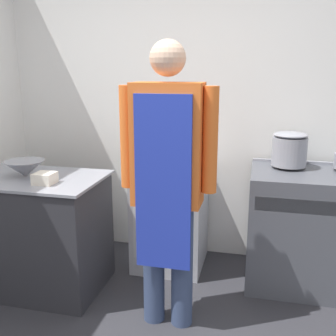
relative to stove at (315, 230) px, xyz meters
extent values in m
cube|color=white|center=(-1.06, 0.39, 0.90)|extent=(8.00, 0.05, 2.70)
cube|color=#2D2D33|center=(-2.08, -0.51, -0.02)|extent=(1.04, 0.64, 0.86)
cube|color=gray|center=(-2.08, -0.51, 0.42)|extent=(1.08, 0.67, 0.02)
cube|color=#4C4F56|center=(0.00, 0.00, 0.00)|extent=(1.00, 0.64, 0.90)
cube|color=gray|center=(0.00, -0.30, 0.29)|extent=(0.92, 0.03, 0.10)
cube|color=gray|center=(0.00, 0.30, 0.46)|extent=(1.00, 0.03, 0.02)
cube|color=silver|center=(-1.15, 0.07, -0.04)|extent=(0.56, 0.57, 0.82)
cube|color=silver|center=(-1.15, -0.21, 0.00)|extent=(0.48, 0.02, 0.57)
cylinder|color=#38476B|center=(-1.08, -0.72, -0.03)|extent=(0.14, 0.14, 0.83)
cylinder|color=#38476B|center=(-0.89, -0.72, -0.03)|extent=(0.14, 0.14, 0.83)
cube|color=orange|center=(-0.99, -0.72, 0.75)|extent=(0.42, 0.22, 0.74)
cube|color=#2338B2|center=(-0.99, -0.84, 0.53)|extent=(0.34, 0.02, 1.05)
cylinder|color=orange|center=(-1.24, -0.72, 0.79)|extent=(0.09, 0.09, 0.63)
cylinder|color=orange|center=(-0.73, -0.72, 0.79)|extent=(0.09, 0.09, 0.63)
sphere|color=beige|center=(-0.99, -0.72, 1.25)|extent=(0.21, 0.21, 0.21)
cone|color=gray|center=(-2.11, -0.51, 0.48)|extent=(0.29, 0.29, 0.12)
cube|color=silver|center=(-1.87, -0.64, 0.46)|extent=(0.14, 0.14, 0.08)
cylinder|color=gray|center=(-0.22, 0.11, 0.58)|extent=(0.26, 0.26, 0.22)
ellipsoid|color=gray|center=(-0.22, 0.11, 0.71)|extent=(0.26, 0.26, 0.05)
camera|label=1|loc=(-0.45, -2.98, 1.19)|focal=42.00mm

